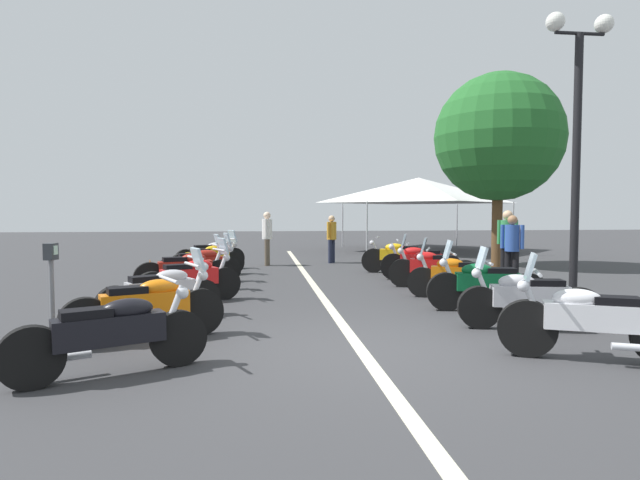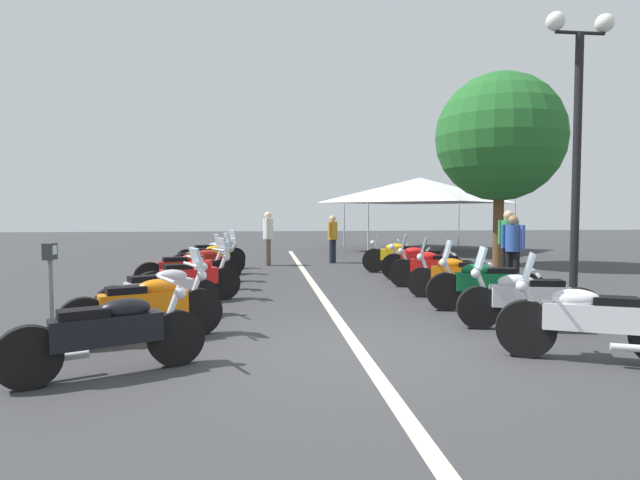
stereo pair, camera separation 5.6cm
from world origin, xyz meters
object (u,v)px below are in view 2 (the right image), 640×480
motorcycle_left_row_2 (161,292)px  bystander_1 (268,234)px  motorcycle_left_row_6 (210,259)px  motorcycle_right_row_0 (590,320)px  traffic_cone_0 (151,273)px  motorcycle_left_row_5 (201,264)px  motorcycle_left_row_7 (212,254)px  motorcycle_right_row_5 (421,262)px  bystander_2 (508,240)px  motorcycle_right_row_2 (485,284)px  motorcycle_right_row_6 (401,256)px  bystander_3 (333,235)px  event_tent (420,190)px  bystander_0 (513,245)px  motorcycle_right_row_1 (527,298)px  motorcycle_left_row_1 (146,306)px  motorcycle_left_row_0 (109,333)px  motorcycle_left_row_3 (191,278)px  street_lamp_twin_globe (578,110)px  roadside_tree_0 (500,137)px  parking_meter (50,273)px  motorcycle_right_row_4 (433,267)px  motorcycle_left_row_4 (187,270)px

motorcycle_left_row_2 → bystander_1: bearing=49.0°
motorcycle_left_row_6 → motorcycle_right_row_0: size_ratio=0.97×
traffic_cone_0 → motorcycle_left_row_6: bearing=-34.6°
motorcycle_left_row_5 → motorcycle_left_row_7: (2.94, 0.02, -0.01)m
motorcycle_left_row_7 → motorcycle_right_row_5: size_ratio=1.00×
bystander_2 → motorcycle_right_row_2: bearing=-154.8°
motorcycle_left_row_7 → motorcycle_right_row_5: 6.17m
motorcycle_left_row_7 → motorcycle_right_row_5: (-2.95, -5.42, 0.01)m
motorcycle_right_row_6 → bystander_3: bearing=-44.9°
event_tent → bystander_0: bearing=173.8°
motorcycle_right_row_1 → motorcycle_left_row_5: bearing=-34.3°
motorcycle_right_row_5 → bystander_0: bystander_0 is taller
motorcycle_left_row_1 → traffic_cone_0: bearing=77.4°
bystander_3 → motorcycle_left_row_0: bearing=107.4°
motorcycle_left_row_5 → motorcycle_right_row_1: bearing=-65.6°
bystander_0 → motorcycle_left_row_3: bearing=-36.9°
motorcycle_left_row_7 → bystander_0: 8.36m
street_lamp_twin_globe → roadside_tree_0: (6.78, -1.80, 0.51)m
motorcycle_left_row_0 → motorcycle_left_row_5: 7.06m
motorcycle_right_row_1 → traffic_cone_0: bearing=-27.3°
motorcycle_left_row_2 → motorcycle_left_row_5: (4.28, -0.11, 0.01)m
parking_meter → bystander_3: bearing=69.7°
motorcycle_left_row_2 → motorcycle_right_row_1: 5.51m
motorcycle_right_row_5 → motorcycle_right_row_4: bearing=96.5°
motorcycle_right_row_6 → roadside_tree_0: roadside_tree_0 is taller
motorcycle_left_row_3 → bystander_2: bystander_2 is taller
motorcycle_right_row_0 → traffic_cone_0: motorcycle_right_row_0 is taller
motorcycle_left_row_2 → motorcycle_left_row_4: 2.94m
motorcycle_left_row_3 → bystander_0: size_ratio=1.15×
motorcycle_left_row_1 → motorcycle_right_row_0: bearing=-40.2°
motorcycle_left_row_4 → event_tent: (10.86, -8.46, 2.17)m
motorcycle_left_row_0 → motorcycle_left_row_7: size_ratio=0.95×
bystander_0 → motorcycle_right_row_5: bearing=-85.1°
motorcycle_right_row_0 → traffic_cone_0: 9.26m
bystander_0 → event_tent: bearing=-144.0°
parking_meter → bystander_2: size_ratio=0.74×
motorcycle_left_row_4 → parking_meter: parking_meter is taller
motorcycle_left_row_0 → parking_meter: size_ratio=1.47×
traffic_cone_0 → motorcycle_left_row_3: bearing=-152.6°
motorcycle_left_row_5 → event_tent: 12.84m
street_lamp_twin_globe → parking_meter: 8.76m
motorcycle_right_row_5 → bystander_1: size_ratio=1.17×
motorcycle_right_row_0 → motorcycle_right_row_2: 2.99m
motorcycle_left_row_4 → street_lamp_twin_globe: 8.13m
motorcycle_left_row_3 → motorcycle_left_row_4: bearing=76.0°
motorcycle_left_row_2 → motorcycle_left_row_3: motorcycle_left_row_3 is taller
motorcycle_right_row_0 → bystander_0: size_ratio=1.20×
motorcycle_left_row_3 → motorcycle_left_row_5: bearing=67.8°
motorcycle_left_row_4 → motorcycle_right_row_6: 6.09m
motorcycle_left_row_5 → motorcycle_right_row_2: bearing=-57.3°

